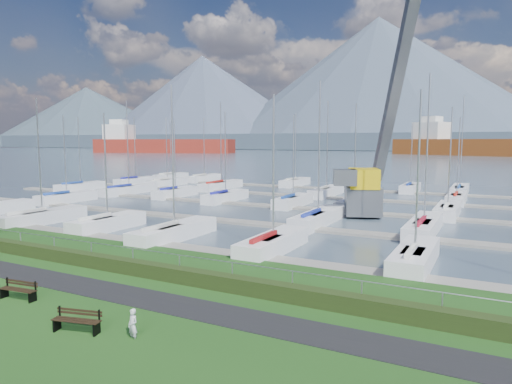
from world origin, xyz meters
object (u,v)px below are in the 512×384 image
Objects in this scene: bench_left at (19,290)px; bench_right at (77,321)px; crane at (372,156)px; person at (133,322)px.

bench_right is (4.92, -1.21, 0.00)m from bench_left.
crane is at bearing 69.14° from bench_left.
bench_left is 0.99× the size of bench_right.
crane is at bearing 71.25° from bench_right.
person is at bearing -0.17° from bench_right.
crane is (7.66, 30.98, 4.91)m from bench_left.
bench_left is at bearing -124.25° from crane.
bench_right is at bearing -151.82° from person.
person is (7.03, -0.70, 0.18)m from bench_left.
bench_right is 2.18m from person.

